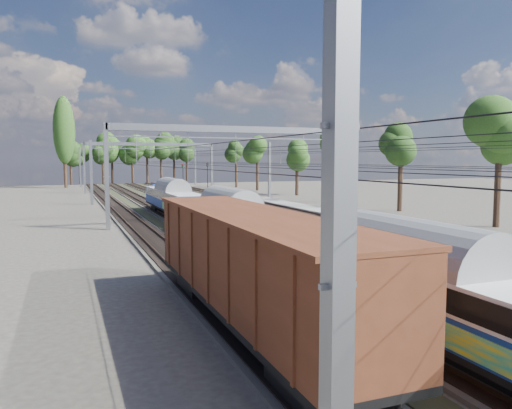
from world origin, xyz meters
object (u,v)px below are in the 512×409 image
object	(u,v)px
freight_boxcar	(250,262)
worker	(166,185)
signal_near	(183,176)
signal_far	(208,173)
emu_train	(232,214)

from	to	relation	value
freight_boxcar	worker	xyz separation A→B (m)	(13.21, 83.89, -1.61)
signal_near	freight_boxcar	bearing A→B (deg)	-119.88
signal_near	signal_far	xyz separation A→B (m)	(7.15, 10.49, 0.09)
emu_train	signal_far	bearing A→B (deg)	75.87
emu_train	signal_far	size ratio (longest dim) A/B	10.77
worker	signal_far	world-z (taller)	signal_far
emu_train	signal_far	xyz separation A→B (m)	(15.41, 61.23, 1.03)
worker	signal_near	size ratio (longest dim) A/B	0.32
emu_train	worker	xyz separation A→B (m)	(8.71, 68.26, -1.50)
emu_train	signal_far	distance (m)	63.15
emu_train	worker	size ratio (longest dim) A/B	34.92
freight_boxcar	signal_near	xyz separation A→B (m)	(12.76, 66.38, 0.83)
freight_boxcar	signal_far	size ratio (longest dim) A/B	2.92
emu_train	signal_far	world-z (taller)	signal_far
emu_train	freight_boxcar	distance (m)	16.27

